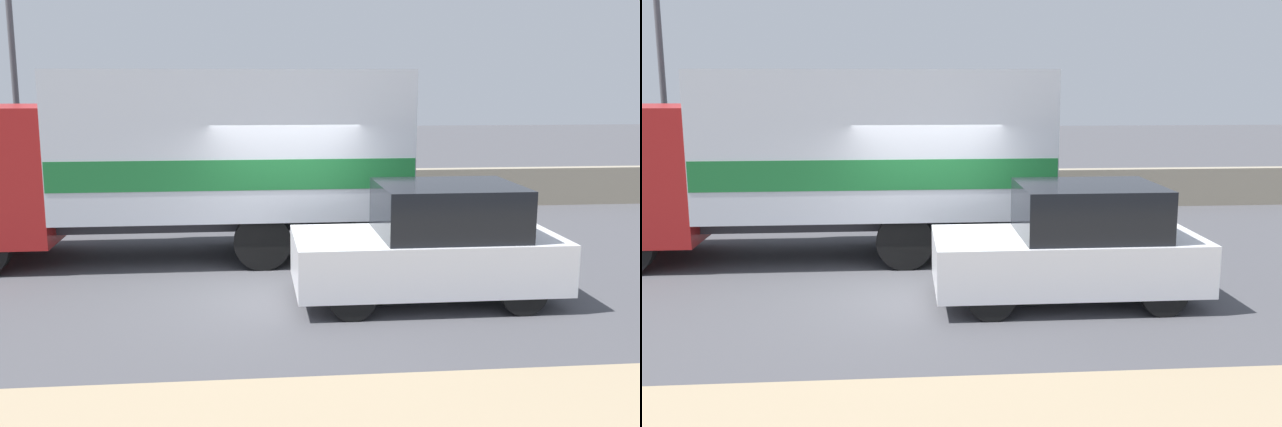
{
  "view_description": "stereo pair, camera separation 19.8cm",
  "coord_description": "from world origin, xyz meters",
  "views": [
    {
      "loc": [
        -0.59,
        -10.8,
        3.23
      ],
      "look_at": [
        0.55,
        0.76,
        1.05
      ],
      "focal_mm": 40.0,
      "sensor_mm": 36.0,
      "label": 1
    },
    {
      "loc": [
        -0.39,
        -10.82,
        3.23
      ],
      "look_at": [
        0.55,
        0.76,
        1.05
      ],
      "focal_mm": 40.0,
      "sensor_mm": 36.0,
      "label": 2
    }
  ],
  "objects": [
    {
      "name": "stone_wall_backdrop",
      "position": [
        0.0,
        7.11,
        0.49
      ],
      "size": [
        60.0,
        0.35,
        0.97
      ],
      "color": "gray",
      "rests_on": "ground_plane"
    },
    {
      "name": "box_truck",
      "position": [
        -1.75,
        2.3,
        1.88
      ],
      "size": [
        8.45,
        2.54,
        3.41
      ],
      "rotation": [
        0.0,
        0.0,
        3.14
      ],
      "color": "maroon",
      "rests_on": "ground_plane"
    },
    {
      "name": "street_lamp",
      "position": [
        -5.9,
        6.3,
        3.48
      ],
      "size": [
        0.56,
        0.28,
        5.9
      ],
      "color": "#4C4C51",
      "rests_on": "ground_plane"
    },
    {
      "name": "ground_plane",
      "position": [
        0.0,
        0.0,
        0.0
      ],
      "size": [
        80.0,
        80.0,
        0.0
      ],
      "primitive_type": "plane",
      "color": "#47474C"
    },
    {
      "name": "car_hatchback",
      "position": [
        2.06,
        -0.78,
        0.84
      ],
      "size": [
        3.89,
        1.83,
        1.74
      ],
      "rotation": [
        0.0,
        0.0,
        3.14
      ],
      "color": "silver",
      "rests_on": "ground_plane"
    }
  ]
}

